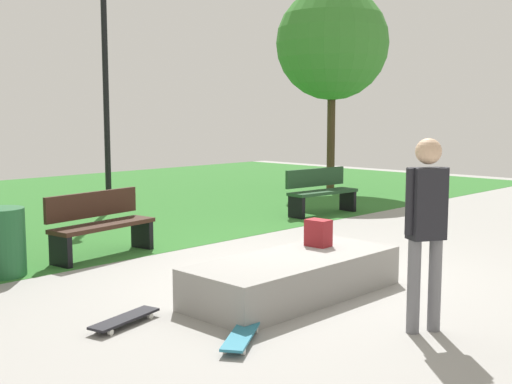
% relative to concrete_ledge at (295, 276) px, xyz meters
% --- Properties ---
extents(ground_plane, '(28.00, 28.00, 0.00)m').
position_rel_concrete_ledge_xyz_m(ground_plane, '(0.72, 0.50, -0.22)').
color(ground_plane, gray).
extents(grass_lawn, '(26.60, 11.67, 0.01)m').
position_rel_concrete_ledge_xyz_m(grass_lawn, '(0.72, 8.66, -0.22)').
color(grass_lawn, '#2D6B28').
rests_on(grass_lawn, ground_plane).
extents(concrete_ledge, '(2.59, 1.04, 0.44)m').
position_rel_concrete_ledge_xyz_m(concrete_ledge, '(0.00, 0.00, 0.00)').
color(concrete_ledge, gray).
rests_on(concrete_ledge, ground_plane).
extents(backpack_on_ledge, '(0.21, 0.29, 0.32)m').
position_rel_concrete_ledge_xyz_m(backpack_on_ledge, '(0.64, 0.18, 0.38)').
color(backpack_on_ledge, maroon).
rests_on(backpack_on_ledge, concrete_ledge).
extents(skater_performing_trick, '(0.39, 0.33, 1.80)m').
position_rel_concrete_ledge_xyz_m(skater_performing_trick, '(-0.06, -1.63, 0.84)').
color(skater_performing_trick, slate).
rests_on(skater_performing_trick, ground_plane).
extents(skateboard_by_ledge, '(0.78, 0.61, 0.08)m').
position_rel_concrete_ledge_xyz_m(skateboard_by_ledge, '(-1.45, -0.64, -0.16)').
color(skateboard_by_ledge, teal).
rests_on(skateboard_by_ledge, ground_plane).
extents(skateboard_spare, '(0.82, 0.38, 0.08)m').
position_rel_concrete_ledge_xyz_m(skateboard_spare, '(-1.90, 0.50, -0.16)').
color(skateboard_spare, black).
rests_on(skateboard_spare, ground_plane).
extents(park_bench_near_lamppost, '(1.65, 0.69, 0.91)m').
position_rel_concrete_ledge_xyz_m(park_bench_near_lamppost, '(-0.39, 3.30, 0.26)').
color(park_bench_near_lamppost, '#331E14').
rests_on(park_bench_near_lamppost, ground_plane).
extents(park_bench_center_lawn, '(1.64, 0.62, 0.91)m').
position_rel_concrete_ledge_xyz_m(park_bench_center_lawn, '(4.84, 3.51, 0.26)').
color(park_bench_center_lawn, '#1E4223').
rests_on(park_bench_center_lawn, ground_plane).
extents(tree_young_birch, '(2.85, 2.85, 5.20)m').
position_rel_concrete_ledge_xyz_m(tree_young_birch, '(8.08, 5.78, 3.54)').
color(tree_young_birch, '#42301E').
rests_on(tree_young_birch, grass_lawn).
extents(lamp_post, '(0.28, 0.28, 4.64)m').
position_rel_concrete_ledge_xyz_m(lamp_post, '(2.09, 6.89, 2.57)').
color(lamp_post, black).
rests_on(lamp_post, ground_plane).
extents(trash_bin, '(0.60, 0.60, 0.85)m').
position_rel_concrete_ledge_xyz_m(trash_bin, '(-1.87, 3.20, 0.21)').
color(trash_bin, '#1E592D').
rests_on(trash_bin, ground_plane).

